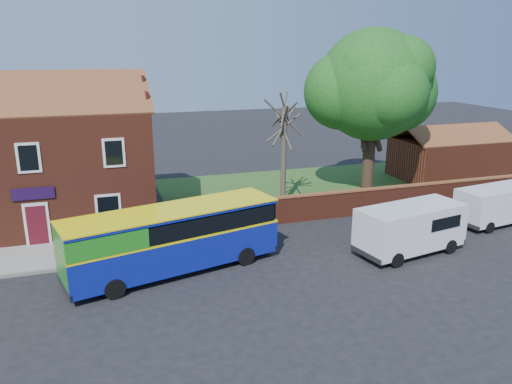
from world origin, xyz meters
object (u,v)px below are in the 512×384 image
object	(u,v)px
van_near	(411,227)
van_far	(497,204)
large_tree	(373,88)
bus	(167,238)

from	to	relation	value
van_near	van_far	world-z (taller)	van_near
van_near	van_far	xyz separation A→B (m)	(7.18, 2.13, -0.14)
large_tree	bus	bearing A→B (deg)	-150.84
van_near	large_tree	size ratio (longest dim) A/B	0.52
bus	van_near	bearing A→B (deg)	-20.79
van_far	large_tree	bearing A→B (deg)	111.45
bus	van_near	xyz separation A→B (m)	(11.64, -1.30, -0.33)
bus	van_far	world-z (taller)	bus
bus	van_near	world-z (taller)	bus
bus	van_far	size ratio (longest dim) A/B	1.94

